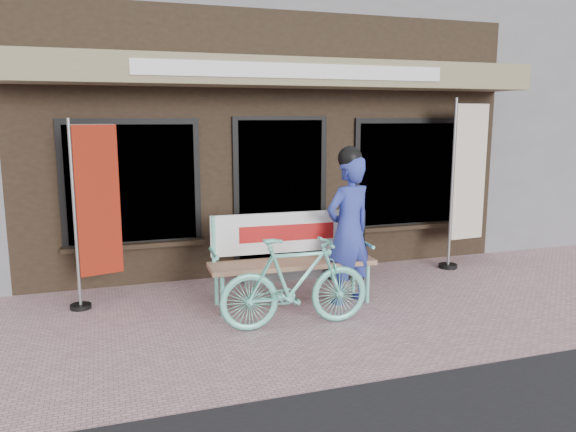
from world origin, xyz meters
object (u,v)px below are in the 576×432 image
object	(u,v)px
bench	(290,250)
nobori_cream	(466,181)
person	(349,227)
bicycle	(295,282)
nobori_red	(94,211)
menu_stand	(347,244)

from	to	relation	value
bench	nobori_cream	distance (m)	3.08
person	bicycle	xyz separation A→B (m)	(-0.86, -0.57, -0.43)
bicycle	nobori_red	distance (m)	2.48
nobori_cream	person	bearing A→B (deg)	-162.02
bench	menu_stand	distance (m)	1.19
person	bicycle	bearing A→B (deg)	-164.52
bicycle	nobori_cream	size ratio (longest dim) A/B	0.66
bicycle	menu_stand	world-z (taller)	bicycle
bench	menu_stand	bearing A→B (deg)	33.20
nobori_red	nobori_cream	bearing A→B (deg)	-12.92
person	bicycle	size ratio (longest dim) A/B	1.16
bicycle	nobori_red	size ratio (longest dim) A/B	0.74
nobori_red	nobori_cream	distance (m)	5.12
bench	bicycle	size ratio (longest dim) A/B	1.23
person	nobori_cream	distance (m)	2.50
bench	bicycle	distance (m)	0.86
nobori_red	nobori_cream	world-z (taller)	nobori_cream
bicycle	nobori_red	xyz separation A→B (m)	(-1.97, 1.37, 0.64)
bench	bicycle	world-z (taller)	bench
person	nobori_red	distance (m)	2.95
bicycle	menu_stand	size ratio (longest dim) A/B	1.67
person	bench	bearing A→B (deg)	140.68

